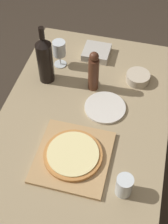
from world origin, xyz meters
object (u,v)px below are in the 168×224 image
(pepper_mill, at_px, (94,72))
(small_bowl, at_px, (138,78))
(wine_bottle, at_px, (45,59))
(wine_glass, at_px, (59,49))
(pizza, at_px, (73,154))

(pepper_mill, bearing_deg, small_bowl, 26.11)
(wine_bottle, distance_m, wine_glass, 0.14)
(wine_bottle, bearing_deg, pepper_mill, -0.53)
(pizza, height_order, small_bowl, small_bowl)
(wine_bottle, xyz_separation_m, wine_glass, (0.04, 0.13, -0.03))
(pizza, distance_m, pepper_mill, 0.46)
(pepper_mill, xyz_separation_m, small_bowl, (0.23, 0.11, -0.09))
(wine_glass, relative_size, small_bowl, 1.24)
(pepper_mill, bearing_deg, wine_glass, 149.71)
(pepper_mill, bearing_deg, pizza, -88.34)
(wine_glass, bearing_deg, wine_bottle, -105.54)
(wine_bottle, xyz_separation_m, pepper_mill, (0.26, -0.00, -0.03))
(wine_glass, height_order, small_bowl, wine_glass)
(pizza, relative_size, wine_bottle, 0.78)
(pizza, distance_m, wine_glass, 0.64)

